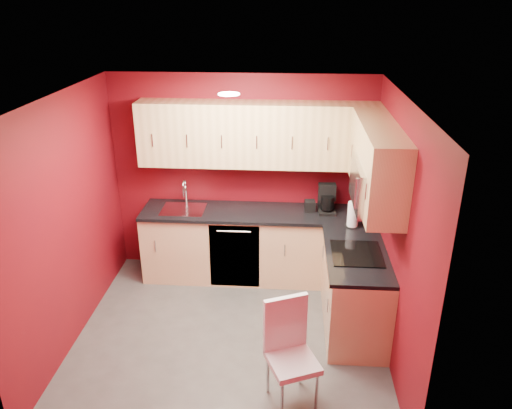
# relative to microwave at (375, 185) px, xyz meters

# --- Properties ---
(floor) EXTENTS (3.20, 3.20, 0.00)m
(floor) POSITION_rel_microwave_xyz_m (-1.39, -0.20, -1.66)
(floor) COLOR #4E4B49
(floor) RESTS_ON ground
(ceiling) EXTENTS (3.20, 3.20, 0.00)m
(ceiling) POSITION_rel_microwave_xyz_m (-1.39, -0.20, 0.84)
(ceiling) COLOR white
(ceiling) RESTS_ON wall_back
(wall_back) EXTENTS (3.20, 0.00, 3.20)m
(wall_back) POSITION_rel_microwave_xyz_m (-1.39, 1.30, -0.41)
(wall_back) COLOR #64090F
(wall_back) RESTS_ON floor
(wall_front) EXTENTS (3.20, 0.00, 3.20)m
(wall_front) POSITION_rel_microwave_xyz_m (-1.39, -1.70, -0.41)
(wall_front) COLOR #64090F
(wall_front) RESTS_ON floor
(wall_left) EXTENTS (0.00, 3.00, 3.00)m
(wall_left) POSITION_rel_microwave_xyz_m (-2.99, -0.20, -0.41)
(wall_left) COLOR #64090F
(wall_left) RESTS_ON floor
(wall_right) EXTENTS (0.00, 3.00, 3.00)m
(wall_right) POSITION_rel_microwave_xyz_m (0.21, -0.20, -0.41)
(wall_right) COLOR #64090F
(wall_right) RESTS_ON floor
(base_cabinets_back) EXTENTS (2.80, 0.60, 0.87)m
(base_cabinets_back) POSITION_rel_microwave_xyz_m (-1.19, 1.00, -1.22)
(base_cabinets_back) COLOR #E0B180
(base_cabinets_back) RESTS_ON floor
(base_cabinets_right) EXTENTS (0.60, 1.30, 0.87)m
(base_cabinets_right) POSITION_rel_microwave_xyz_m (-0.09, 0.05, -1.22)
(base_cabinets_right) COLOR #E0B180
(base_cabinets_right) RESTS_ON floor
(countertop_back) EXTENTS (2.80, 0.63, 0.04)m
(countertop_back) POSITION_rel_microwave_xyz_m (-1.19, 0.99, -0.77)
(countertop_back) COLOR black
(countertop_back) RESTS_ON base_cabinets_back
(countertop_right) EXTENTS (0.63, 1.27, 0.04)m
(countertop_right) POSITION_rel_microwave_xyz_m (-0.11, 0.04, -0.77)
(countertop_right) COLOR black
(countertop_right) RESTS_ON base_cabinets_right
(upper_cabinets_back) EXTENTS (2.80, 0.35, 0.75)m
(upper_cabinets_back) POSITION_rel_microwave_xyz_m (-1.19, 1.13, 0.17)
(upper_cabinets_back) COLOR #E3BF80
(upper_cabinets_back) RESTS_ON wall_back
(upper_cabinets_right) EXTENTS (0.35, 1.55, 0.75)m
(upper_cabinets_right) POSITION_rel_microwave_xyz_m (0.03, 0.24, 0.23)
(upper_cabinets_right) COLOR #E3BF80
(upper_cabinets_right) RESTS_ON wall_right
(microwave) EXTENTS (0.42, 0.76, 0.42)m
(microwave) POSITION_rel_microwave_xyz_m (0.00, 0.00, 0.00)
(microwave) COLOR silver
(microwave) RESTS_ON upper_cabinets_right
(cooktop) EXTENTS (0.50, 0.55, 0.01)m
(cooktop) POSITION_rel_microwave_xyz_m (-0.11, 0.00, -0.74)
(cooktop) COLOR black
(cooktop) RESTS_ON countertop_right
(sink) EXTENTS (0.52, 0.42, 0.35)m
(sink) POSITION_rel_microwave_xyz_m (-2.09, 1.00, -0.72)
(sink) COLOR silver
(sink) RESTS_ON countertop_back
(dishwasher_front) EXTENTS (0.60, 0.02, 0.82)m
(dishwasher_front) POSITION_rel_microwave_xyz_m (-1.44, 0.71, -1.22)
(dishwasher_front) COLOR black
(dishwasher_front) RESTS_ON base_cabinets_back
(downlight) EXTENTS (0.20, 0.20, 0.01)m
(downlight) POSITION_rel_microwave_xyz_m (-1.39, 0.10, 0.82)
(downlight) COLOR white
(downlight) RESTS_ON ceiling
(coffee_maker) EXTENTS (0.22, 0.28, 0.34)m
(coffee_maker) POSITION_rel_microwave_xyz_m (-0.35, 1.02, -0.58)
(coffee_maker) COLOR black
(coffee_maker) RESTS_ON countertop_back
(napkin_holder) EXTENTS (0.14, 0.14, 0.13)m
(napkin_holder) POSITION_rel_microwave_xyz_m (-0.56, 1.05, -0.68)
(napkin_holder) COLOR black
(napkin_holder) RESTS_ON countertop_back
(paper_towel) EXTENTS (0.21, 0.21, 0.29)m
(paper_towel) POSITION_rel_microwave_xyz_m (-0.09, 0.65, -0.60)
(paper_towel) COLOR white
(paper_towel) RESTS_ON countertop_right
(dining_chair) EXTENTS (0.52, 0.53, 0.98)m
(dining_chair) POSITION_rel_microwave_xyz_m (-0.74, -1.09, -1.17)
(dining_chair) COLOR white
(dining_chair) RESTS_ON floor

